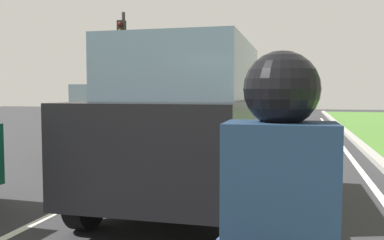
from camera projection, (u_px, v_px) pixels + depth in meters
ground_plane at (204, 154)px, 10.76m from camera, size 60.00×60.00×0.00m
lane_line_center at (178, 153)px, 10.94m from camera, size 0.12×32.00×0.01m
lane_line_right_edge at (352, 159)px, 9.85m from camera, size 0.12×32.00×0.01m
curb_right at (375, 158)px, 9.72m from camera, size 0.24×48.00×0.12m
car_suv_ahead at (190, 121)px, 6.03m from camera, size 2.01×4.52×2.28m
car_hatchback_far at (116, 119)px, 11.18m from camera, size 1.81×3.74×1.78m
rider_person at (280, 200)px, 1.55m from camera, size 0.51×0.41×1.16m
traffic_light_overhead_left at (123, 52)px, 17.15m from camera, size 0.32×0.50×4.87m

